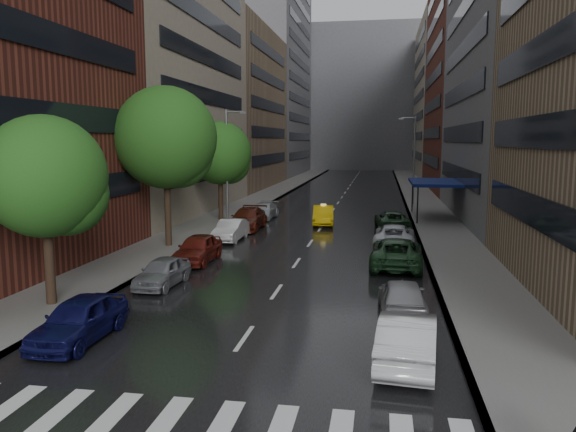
{
  "coord_description": "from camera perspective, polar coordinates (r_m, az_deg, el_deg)",
  "views": [
    {
      "loc": [
        4.49,
        -13.94,
        6.74
      ],
      "look_at": [
        0.0,
        13.14,
        3.0
      ],
      "focal_mm": 35.0,
      "sensor_mm": 36.0,
      "label": 1
    }
  ],
  "objects": [
    {
      "name": "tree_far",
      "position": [
        46.64,
        -6.93,
        6.36
      ],
      "size": [
        5.18,
        5.18,
        8.25
      ],
      "color": "#382619",
      "rests_on": "ground"
    },
    {
      "name": "ground",
      "position": [
        16.12,
        -8.02,
        -17.03
      ],
      "size": [
        220.0,
        220.0,
        0.0
      ],
      "primitive_type": "plane",
      "color": "gray",
      "rests_on": "ground"
    },
    {
      "name": "tree_near",
      "position": [
        24.13,
        -23.5,
        3.67
      ],
      "size": [
        4.85,
        4.85,
        7.73
      ],
      "color": "#382619",
      "rests_on": "ground"
    },
    {
      "name": "street_lamp_right",
      "position": [
        59.06,
        12.61,
        5.78
      ],
      "size": [
        1.74,
        0.22,
        9.0
      ],
      "color": "gray",
      "rests_on": "sidewalk_right"
    },
    {
      "name": "buildings_left",
      "position": [
        75.86,
        -5.73,
        14.72
      ],
      "size": [
        8.0,
        108.0,
        38.0
      ],
      "color": "maroon",
      "rests_on": "ground"
    },
    {
      "name": "tree_mid",
      "position": [
        35.53,
        -12.32,
        7.78
      ],
      "size": [
        6.28,
        6.28,
        10.02
      ],
      "color": "#382619",
      "rests_on": "ground"
    },
    {
      "name": "street_lamp_left",
      "position": [
        45.64,
        -6.14,
        5.39
      ],
      "size": [
        1.74,
        0.22,
        9.0
      ],
      "color": "gray",
      "rests_on": "sidewalk_left"
    },
    {
      "name": "crosswalk",
      "position": [
        14.36,
        -9.74,
        -20.29
      ],
      "size": [
        13.15,
        2.8,
        0.01
      ],
      "color": "silver",
      "rests_on": "ground"
    },
    {
      "name": "parked_cars_left",
      "position": [
        35.36,
        -6.97,
        -2.06
      ],
      "size": [
        2.26,
        34.68,
        1.61
      ],
      "color": "#0D0F41",
      "rests_on": "ground"
    },
    {
      "name": "road",
      "position": [
        64.45,
        5.37,
        1.73
      ],
      "size": [
        14.0,
        140.0,
        0.01
      ],
      "primitive_type": "cube",
      "color": "black",
      "rests_on": "ground"
    },
    {
      "name": "parked_cars_right",
      "position": [
        31.23,
        10.93,
        -3.43
      ],
      "size": [
        2.85,
        31.09,
        1.59
      ],
      "color": "silver",
      "rests_on": "ground"
    },
    {
      "name": "sidewalk_left",
      "position": [
        65.68,
        -2.49,
        1.93
      ],
      "size": [
        4.0,
        140.0,
        0.15
      ],
      "primitive_type": "cube",
      "color": "gray",
      "rests_on": "ground"
    },
    {
      "name": "buildings_right",
      "position": [
        71.9,
        18.32,
        14.0
      ],
      "size": [
        8.05,
        109.1,
        36.0
      ],
      "color": "#937A5B",
      "rests_on": "ground"
    },
    {
      "name": "sidewalk_right",
      "position": [
        64.44,
        13.38,
        1.61
      ],
      "size": [
        4.0,
        140.0,
        0.15
      ],
      "primitive_type": "cube",
      "color": "gray",
      "rests_on": "ground"
    },
    {
      "name": "building_far",
      "position": [
        132.34,
        7.61,
        11.7
      ],
      "size": [
        40.0,
        14.0,
        32.0
      ],
      "primitive_type": "cube",
      "color": "slate",
      "rests_on": "ground"
    },
    {
      "name": "taxi",
      "position": [
        44.87,
        3.61,
        0.08
      ],
      "size": [
        2.01,
        4.71,
        1.51
      ],
      "primitive_type": "imported",
      "rotation": [
        0.0,
        0.0,
        0.09
      ],
      "color": "yellow",
      "rests_on": "ground"
    },
    {
      "name": "awning",
      "position": [
        49.28,
        14.65,
        3.31
      ],
      "size": [
        4.0,
        8.0,
        3.12
      ],
      "color": "navy",
      "rests_on": "sidewalk_right"
    }
  ]
}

